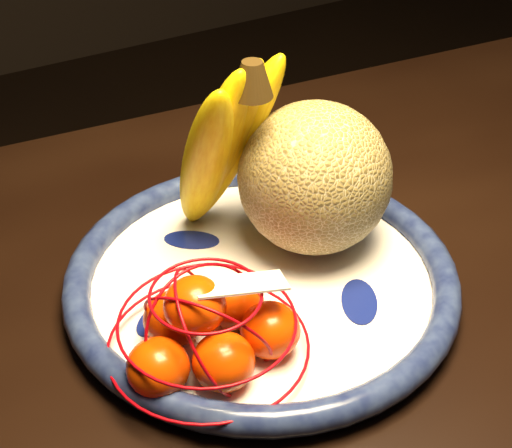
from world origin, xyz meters
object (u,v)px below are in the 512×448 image
banana_bunch (219,140)px  mandarin_bag (209,330)px  cantaloupe (315,178)px  dining_table (446,339)px  fruit_bowl (261,279)px

banana_bunch → mandarin_bag: size_ratio=1.06×
banana_bunch → cantaloupe: bearing=-60.9°
dining_table → fruit_bowl: (-0.17, 0.08, 0.09)m
mandarin_bag → cantaloupe: bearing=29.7°
dining_table → banana_bunch: banana_bunch is taller
fruit_bowl → cantaloupe: size_ratio=2.50×
cantaloupe → dining_table: bearing=-48.5°
cantaloupe → banana_bunch: size_ratio=0.69×
fruit_bowl → banana_bunch: bearing=89.0°
dining_table → mandarin_bag: (-0.25, 0.02, 0.12)m
dining_table → fruit_bowl: bearing=159.2°
banana_bunch → dining_table: bearing=-68.1°
dining_table → mandarin_bag: bearing=-179.4°
cantaloupe → mandarin_bag: (-0.16, -0.09, -0.04)m
mandarin_bag → dining_table: bearing=-4.1°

